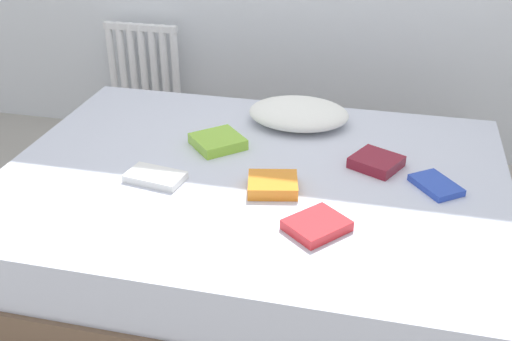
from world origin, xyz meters
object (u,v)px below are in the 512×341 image
radiator (144,72)px  textbook_blue (436,185)px  bed (253,226)px  textbook_red (317,225)px  textbook_lime (218,142)px  textbook_maroon (376,162)px  pillow (299,113)px  textbook_orange (273,185)px  textbook_white (155,177)px

radiator → textbook_blue: (1.65, -1.16, 0.10)m
bed → textbook_red: textbook_red is taller
textbook_lime → textbook_maroon: size_ratio=1.10×
pillow → textbook_orange: bearing=-89.1°
textbook_orange → pillow: bearing=78.7°
pillow → textbook_white: 0.78m
textbook_lime → textbook_red: bearing=-89.3°
pillow → textbook_white: size_ratio=2.09×
bed → textbook_orange: size_ratio=10.95×
textbook_orange → textbook_maroon: bearing=24.6°
textbook_orange → textbook_blue: size_ratio=0.98×
radiator → textbook_orange: 1.70m
textbook_blue → textbook_lime: (-0.89, 0.15, 0.01)m
bed → textbook_white: bearing=-156.9°
bed → textbook_maroon: textbook_maroon is taller
pillow → textbook_white: pillow is taller
textbook_orange → textbook_lime: bearing=122.6°
textbook_lime → bed: bearing=-85.9°
pillow → textbook_lime: bearing=-133.4°
pillow → textbook_orange: size_ratio=2.49×
textbook_red → textbook_maroon: bearing=21.4°
pillow → textbook_blue: (0.60, -0.46, -0.04)m
bed → textbook_red: size_ratio=10.54×
pillow → radiator: bearing=146.2°
bed → radiator: (-0.96, 1.20, 0.17)m
pillow → textbook_lime: size_ratio=2.36×
textbook_white → textbook_lime: bearing=74.8°
bed → textbook_red: (0.30, -0.34, 0.27)m
textbook_white → textbook_blue: size_ratio=1.17×
radiator → textbook_red: radiator is taller
textbook_maroon → textbook_orange: bearing=-117.0°
radiator → pillow: radiator is taller
textbook_orange → textbook_blue: (0.59, 0.15, -0.01)m
radiator → textbook_lime: size_ratio=3.03×
bed → radiator: 1.55m
textbook_orange → textbook_lime: 0.43m
radiator → textbook_red: bearing=-50.7°
radiator → textbook_lime: (0.76, -1.01, 0.11)m
textbook_lime → textbook_blue: bearing=-52.3°
textbook_orange → textbook_red: textbook_orange is taller
textbook_red → textbook_maroon: (0.17, 0.49, 0.00)m
pillow → textbook_blue: 0.76m
textbook_white → textbook_blue: 1.06m
textbook_lime → textbook_maroon: same height
textbook_red → textbook_lime: (-0.50, 0.53, 0.00)m
textbook_red → textbook_white: bearing=113.4°
textbook_white → textbook_maroon: textbook_maroon is taller
radiator → textbook_maroon: size_ratio=3.33×
pillow → textbook_maroon: (0.37, -0.34, -0.03)m
textbook_white → textbook_lime: 0.37m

